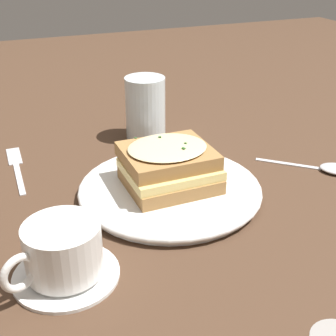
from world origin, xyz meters
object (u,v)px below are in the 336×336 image
object	(u,v)px
sandwich	(168,165)
fork	(16,164)
water_glass	(145,108)
teacup_with_saucer	(63,254)
spoon	(331,168)
dinner_plate	(168,188)

from	to	relation	value
sandwich	fork	distance (m)	0.27
water_glass	teacup_with_saucer	bearing A→B (deg)	-122.13
teacup_with_saucer	fork	distance (m)	0.31
sandwich	spoon	distance (m)	0.28
sandwich	water_glass	size ratio (longest dim) A/B	1.16
dinner_plate	sandwich	size ratio (longest dim) A/B	2.04
fork	dinner_plate	bearing A→B (deg)	-42.01
dinner_plate	spoon	size ratio (longest dim) A/B	1.98
sandwich	water_glass	xyz separation A→B (m)	(0.04, 0.21, 0.01)
sandwich	fork	world-z (taller)	sandwich
teacup_with_saucer	fork	xyz separation A→B (m)	(-0.02, 0.31, -0.03)
dinner_plate	spoon	distance (m)	0.27
dinner_plate	fork	distance (m)	0.27
teacup_with_saucer	spoon	xyz separation A→B (m)	(0.45, 0.10, -0.03)
water_glass	spoon	xyz separation A→B (m)	(0.23, -0.24, -0.05)
dinner_plate	fork	xyz separation A→B (m)	(-0.20, 0.18, -0.01)
water_glass	spoon	world-z (taller)	water_glass
dinner_plate	sandwich	xyz separation A→B (m)	(0.00, 0.00, 0.04)
spoon	fork	bearing A→B (deg)	-72.77
dinner_plate	teacup_with_saucer	world-z (taller)	teacup_with_saucer
dinner_plate	teacup_with_saucer	size ratio (longest dim) A/B	2.05
teacup_with_saucer	spoon	world-z (taller)	teacup_with_saucer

